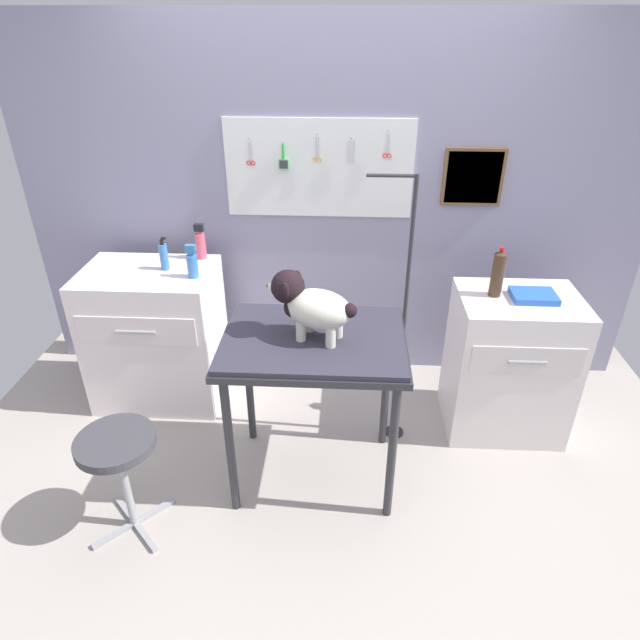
% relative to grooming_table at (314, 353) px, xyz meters
% --- Properties ---
extents(ground, '(4.40, 4.00, 0.04)m').
position_rel_grooming_table_xyz_m(ground, '(0.05, -0.15, -0.82)').
color(ground, '#B0A79D').
extents(rear_wall_panel, '(4.00, 0.11, 2.30)m').
position_rel_grooming_table_xyz_m(rear_wall_panel, '(0.06, 1.13, 0.36)').
color(rear_wall_panel, '#8C8AA5').
rests_on(rear_wall_panel, ground).
extents(grooming_table, '(0.91, 0.66, 0.90)m').
position_rel_grooming_table_xyz_m(grooming_table, '(0.00, 0.00, 0.00)').
color(grooming_table, '#2D2D33').
rests_on(grooming_table, ground).
extents(grooming_arm, '(0.29, 0.11, 1.60)m').
position_rel_grooming_table_xyz_m(grooming_arm, '(0.46, 0.35, -0.05)').
color(grooming_arm, '#2D2D33').
rests_on(grooming_arm, ground).
extents(dog, '(0.44, 0.30, 0.33)m').
position_rel_grooming_table_xyz_m(dog, '(-0.02, 0.00, 0.27)').
color(dog, silver).
rests_on(dog, grooming_table).
extents(counter_left, '(0.80, 0.58, 0.91)m').
position_rel_grooming_table_xyz_m(counter_left, '(-1.06, 0.68, -0.34)').
color(counter_left, white).
rests_on(counter_left, ground).
extents(cabinet_right, '(0.68, 0.54, 0.88)m').
position_rel_grooming_table_xyz_m(cabinet_right, '(1.13, 0.49, -0.36)').
color(cabinet_right, silver).
rests_on(cabinet_right, ground).
extents(stool, '(0.37, 0.37, 0.57)m').
position_rel_grooming_table_xyz_m(stool, '(-0.89, -0.41, -0.32)').
color(stool, '#9E9EA3').
rests_on(stool, ground).
extents(spray_bottle_short, '(0.06, 0.06, 0.20)m').
position_rel_grooming_table_xyz_m(spray_bottle_short, '(-0.75, 0.62, 0.20)').
color(spray_bottle_short, '#3978C4').
rests_on(spray_bottle_short, counter_left).
extents(conditioner_bottle, '(0.05, 0.05, 0.21)m').
position_rel_grooming_table_xyz_m(conditioner_bottle, '(-0.95, 0.72, 0.19)').
color(conditioner_bottle, '#3978BF').
rests_on(conditioner_bottle, counter_left).
extents(spray_bottle_tall, '(0.06, 0.06, 0.23)m').
position_rel_grooming_table_xyz_m(spray_bottle_tall, '(-0.77, 0.90, 0.21)').
color(spray_bottle_tall, '#DF536B').
rests_on(spray_bottle_tall, counter_left).
extents(soda_bottle, '(0.07, 0.07, 0.29)m').
position_rel_grooming_table_xyz_m(soda_bottle, '(0.98, 0.52, 0.22)').
color(soda_bottle, '#452E1E').
rests_on(soda_bottle, cabinet_right).
extents(supply_tray, '(0.24, 0.18, 0.04)m').
position_rel_grooming_table_xyz_m(supply_tray, '(1.19, 0.49, 0.10)').
color(supply_tray, blue).
rests_on(supply_tray, cabinet_right).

